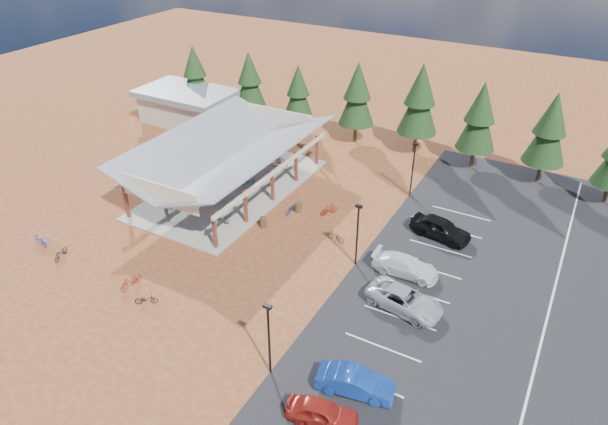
# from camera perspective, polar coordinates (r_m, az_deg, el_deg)

# --- Properties ---
(ground) EXTENTS (140.00, 140.00, 0.00)m
(ground) POSITION_cam_1_polar(r_m,az_deg,el_deg) (41.41, -2.05, -4.86)
(ground) COLOR maroon
(ground) RESTS_ON ground
(asphalt_lot) EXTENTS (27.00, 44.00, 0.04)m
(asphalt_lot) POSITION_cam_1_polar(r_m,az_deg,el_deg) (39.87, 24.28, -9.86)
(asphalt_lot) COLOR black
(asphalt_lot) RESTS_ON ground
(concrete_pad) EXTENTS (10.60, 18.60, 0.10)m
(concrete_pad) POSITION_cam_1_polar(r_m,az_deg,el_deg) (51.07, -7.68, 2.56)
(concrete_pad) COLOR gray
(concrete_pad) RESTS_ON ground
(bike_pavilion) EXTENTS (11.65, 19.40, 4.97)m
(bike_pavilion) POSITION_cam_1_polar(r_m,az_deg,el_deg) (49.37, -7.98, 6.39)
(bike_pavilion) COLOR #582419
(bike_pavilion) RESTS_ON concrete_pad
(outbuilding) EXTENTS (11.00, 7.00, 3.90)m
(outbuilding) POSITION_cam_1_polar(r_m,az_deg,el_deg) (66.18, -12.18, 10.94)
(outbuilding) COLOR #ADA593
(outbuilding) RESTS_ON ground
(lamp_post_0) EXTENTS (0.50, 0.25, 5.14)m
(lamp_post_0) POSITION_cam_1_polar(r_m,az_deg,el_deg) (30.99, -3.73, -12.72)
(lamp_post_0) COLOR black
(lamp_post_0) RESTS_ON ground
(lamp_post_1) EXTENTS (0.50, 0.25, 5.14)m
(lamp_post_1) POSITION_cam_1_polar(r_m,az_deg,el_deg) (39.31, 5.65, -1.94)
(lamp_post_1) COLOR black
(lamp_post_1) RESTS_ON ground
(lamp_post_2) EXTENTS (0.50, 0.25, 5.14)m
(lamp_post_2) POSITION_cam_1_polar(r_m,az_deg,el_deg) (49.18, 11.41, 4.85)
(lamp_post_2) COLOR black
(lamp_post_2) RESTS_ON ground
(trash_bin_0) EXTENTS (0.60, 0.60, 0.90)m
(trash_bin_0) POSITION_cam_1_polar(r_m,az_deg,el_deg) (44.92, -4.30, -1.02)
(trash_bin_0) COLOR #4C361B
(trash_bin_0) RESTS_ON ground
(trash_bin_1) EXTENTS (0.60, 0.60, 0.90)m
(trash_bin_1) POSITION_cam_1_polar(r_m,az_deg,el_deg) (46.88, -0.62, 0.59)
(trash_bin_1) COLOR #4C361B
(trash_bin_1) RESTS_ON ground
(pine_0) EXTENTS (3.53, 3.53, 8.23)m
(pine_0) POSITION_cam_1_polar(r_m,az_deg,el_deg) (68.07, -11.43, 14.27)
(pine_0) COLOR #382314
(pine_0) RESTS_ON ground
(pine_1) EXTENTS (3.55, 3.55, 8.28)m
(pine_1) POSITION_cam_1_polar(r_m,az_deg,el_deg) (64.44, -5.76, 13.78)
(pine_1) COLOR #382314
(pine_1) RESTS_ON ground
(pine_2) EXTENTS (3.30, 3.30, 7.68)m
(pine_2) POSITION_cam_1_polar(r_m,az_deg,el_deg) (61.30, -0.62, 12.63)
(pine_2) COLOR #382314
(pine_2) RESTS_ON ground
(pine_3) EXTENTS (3.79, 3.79, 8.84)m
(pine_3) POSITION_cam_1_polar(r_m,az_deg,el_deg) (58.49, 5.63, 12.28)
(pine_3) COLOR #382314
(pine_3) RESTS_ON ground
(pine_4) EXTENTS (4.09, 4.09, 9.53)m
(pine_4) POSITION_cam_1_polar(r_m,az_deg,el_deg) (56.74, 12.11, 11.57)
(pine_4) COLOR #382314
(pine_4) RESTS_ON ground
(pine_5) EXTENTS (3.79, 3.79, 8.82)m
(pine_5) POSITION_cam_1_polar(r_m,az_deg,el_deg) (54.96, 18.01, 9.58)
(pine_5) COLOR #382314
(pine_5) RESTS_ON ground
(pine_6) EXTENTS (3.82, 3.82, 8.89)m
(pine_6) POSITION_cam_1_polar(r_m,az_deg,el_deg) (54.25, 24.48, 8.02)
(pine_6) COLOR #382314
(pine_6) RESTS_ON ground
(bike_0) EXTENTS (1.74, 0.76, 0.88)m
(bike_0) POSITION_cam_1_polar(r_m,az_deg,el_deg) (49.02, -13.81, 1.21)
(bike_0) COLOR black
(bike_0) RESTS_ON concrete_pad
(bike_1) EXTENTS (1.54, 0.48, 0.91)m
(bike_1) POSITION_cam_1_polar(r_m,az_deg,el_deg) (50.10, -13.19, 2.02)
(bike_1) COLOR gray
(bike_1) RESTS_ON concrete_pad
(bike_2) EXTENTS (1.78, 0.65, 0.93)m
(bike_2) POSITION_cam_1_polar(r_m,az_deg,el_deg) (52.15, -7.60, 3.86)
(bike_2) COLOR #27379F
(bike_2) RESTS_ON concrete_pad
(bike_3) EXTENTS (1.73, 0.74, 1.01)m
(bike_3) POSITION_cam_1_polar(r_m,az_deg,el_deg) (56.76, -7.27, 6.32)
(bike_3) COLOR maroon
(bike_3) RESTS_ON concrete_pad
(bike_4) EXTENTS (1.56, 0.58, 0.81)m
(bike_4) POSITION_cam_1_polar(r_m,az_deg,el_deg) (45.71, -8.69, -0.61)
(bike_4) COLOR black
(bike_4) RESTS_ON concrete_pad
(bike_5) EXTENTS (1.85, 0.73, 1.08)m
(bike_5) POSITION_cam_1_polar(r_m,az_deg,el_deg) (47.98, -8.16, 1.29)
(bike_5) COLOR gray
(bike_5) RESTS_ON concrete_pad
(bike_6) EXTENTS (1.96, 0.99, 0.98)m
(bike_6) POSITION_cam_1_polar(r_m,az_deg,el_deg) (50.87, -5.76, 3.27)
(bike_6) COLOR navy
(bike_6) RESTS_ON concrete_pad
(bike_7) EXTENTS (1.85, 1.07, 1.07)m
(bike_7) POSITION_cam_1_polar(r_m,az_deg,el_deg) (54.24, -2.57, 5.34)
(bike_7) COLOR maroon
(bike_7) RESTS_ON concrete_pad
(bike_8) EXTENTS (1.11, 1.77, 0.88)m
(bike_8) POSITION_cam_1_polar(r_m,az_deg,el_deg) (45.19, -24.23, -3.89)
(bike_8) COLOR black
(bike_8) RESTS_ON ground
(bike_9) EXTENTS (1.78, 1.26, 1.05)m
(bike_9) POSITION_cam_1_polar(r_m,az_deg,el_deg) (47.22, -25.59, -2.53)
(bike_9) COLOR #93969C
(bike_9) RESTS_ON ground
(bike_10) EXTENTS (1.72, 0.85, 0.86)m
(bike_10) POSITION_cam_1_polar(r_m,az_deg,el_deg) (47.36, -25.99, -2.67)
(bike_10) COLOR navy
(bike_10) RESTS_ON ground
(bike_11) EXTENTS (0.69, 1.88, 1.11)m
(bike_11) POSITION_cam_1_polar(r_m,az_deg,el_deg) (40.27, -17.81, -6.86)
(bike_11) COLOR maroon
(bike_11) RESTS_ON ground
(bike_12) EXTENTS (1.57, 1.32, 0.81)m
(bike_12) POSITION_cam_1_polar(r_m,az_deg,el_deg) (38.61, -16.28, -8.74)
(bike_12) COLOR black
(bike_12) RESTS_ON ground
(bike_14) EXTENTS (0.61, 1.62, 0.84)m
(bike_14) POSITION_cam_1_polar(r_m,az_deg,el_deg) (46.66, -1.35, 0.38)
(bike_14) COLOR #1C399F
(bike_14) RESTS_ON ground
(bike_15) EXTENTS (1.29, 1.73, 1.03)m
(bike_15) POSITION_cam_1_polar(r_m,az_deg,el_deg) (46.47, 2.64, 0.35)
(bike_15) COLOR maroon
(bike_15) RESTS_ON ground
(bike_16) EXTENTS (1.64, 0.77, 0.83)m
(bike_16) POSITION_cam_1_polar(r_m,az_deg,el_deg) (43.13, 3.35, -2.56)
(bike_16) COLOR black
(bike_16) RESTS_ON ground
(car_0) EXTENTS (4.11, 2.31, 1.32)m
(car_0) POSITION_cam_1_polar(r_m,az_deg,el_deg) (30.37, 1.93, -20.28)
(car_0) COLOR maroon
(car_0) RESTS_ON asphalt_lot
(car_1) EXTENTS (4.61, 2.39, 1.45)m
(car_1) POSITION_cam_1_polar(r_m,az_deg,el_deg) (31.68, 5.42, -17.36)
(car_1) COLOR #143A9B
(car_1) RESTS_ON asphalt_lot
(car_2) EXTENTS (5.58, 3.27, 1.46)m
(car_2) POSITION_cam_1_polar(r_m,az_deg,el_deg) (37.09, 10.55, -9.02)
(car_2) COLOR #ABADB3
(car_2) RESTS_ON asphalt_lot
(car_3) EXTENTS (4.88, 2.09, 1.40)m
(car_3) POSITION_cam_1_polar(r_m,az_deg,el_deg) (40.11, 10.64, -5.54)
(car_3) COLOR silver
(car_3) RESTS_ON asphalt_lot
(car_4) EXTENTS (5.16, 2.81, 1.67)m
(car_4) POSITION_cam_1_polar(r_m,az_deg,el_deg) (44.63, 14.19, -1.60)
(car_4) COLOR black
(car_4) RESTS_ON asphalt_lot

